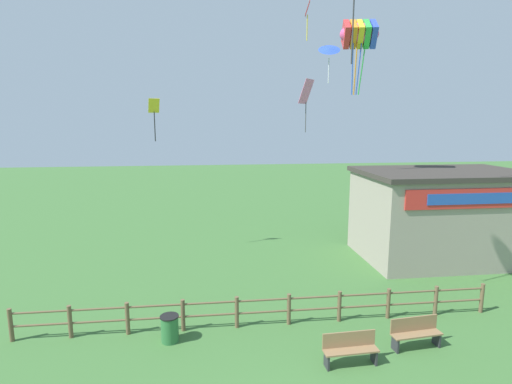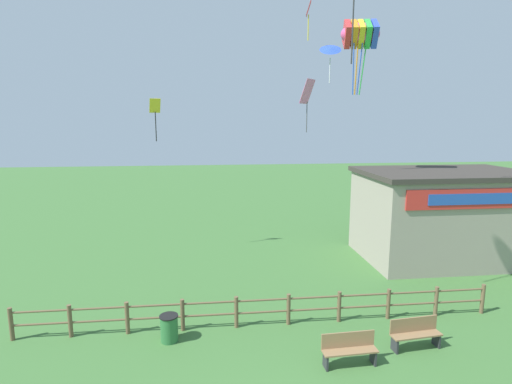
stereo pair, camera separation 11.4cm
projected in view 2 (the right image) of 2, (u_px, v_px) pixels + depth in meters
wooden_fence at (263, 309)px, 13.79m from camera, size 16.54×0.14×1.11m
seaside_building at (442, 215)px, 20.49m from camera, size 8.26×5.47×4.58m
park_bench_near_fence at (349, 348)px, 11.58m from camera, size 1.63×0.47×0.96m
park_bench_by_building at (415, 332)px, 12.46m from camera, size 1.65×0.56×0.96m
trash_bin at (169, 328)px, 12.85m from camera, size 0.60×0.60×0.88m
kite_rainbow_parafoil at (360, 34)px, 18.52m from camera, size 2.02×1.68×3.45m
kite_yellow_diamond at (155, 112)px, 20.17m from camera, size 0.61×0.46×2.14m
kite_red_diamond at (309, 14)px, 21.13m from camera, size 0.37×0.60×2.00m
kite_blue_delta at (330, 50)px, 21.26m from camera, size 1.35×1.24×2.13m
kite_pink_diamond at (307, 95)px, 21.87m from camera, size 1.02×1.07×2.87m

